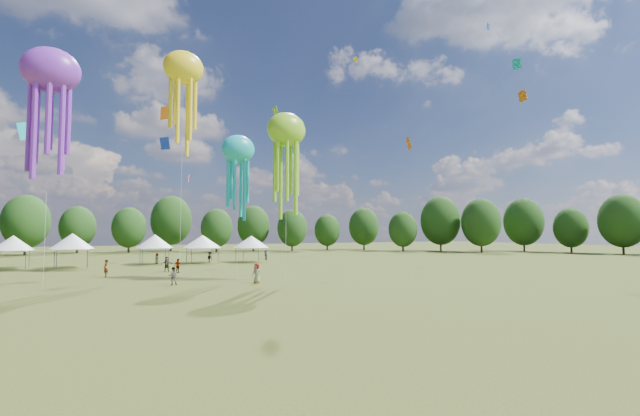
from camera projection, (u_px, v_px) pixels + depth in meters
name	position (u px, v px, depth m)	size (l,w,h in m)	color
ground	(546.00, 393.00, 11.83)	(300.00, 300.00, 0.00)	#384416
spectator_near	(173.00, 276.00, 35.97)	(0.75, 0.59, 1.55)	gray
spectators_far	(197.00, 262.00, 52.53)	(24.36, 30.69, 1.73)	gray
festival_tents	(152.00, 242.00, 58.78)	(35.12, 8.03, 4.40)	#47474C
show_kites	(115.00, 98.00, 40.75)	(33.99, 16.48, 25.56)	purple
small_kites	(196.00, 18.00, 50.89)	(71.38, 56.23, 44.67)	purple
treeline	(150.00, 219.00, 65.43)	(201.57, 95.24, 13.43)	#38281C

